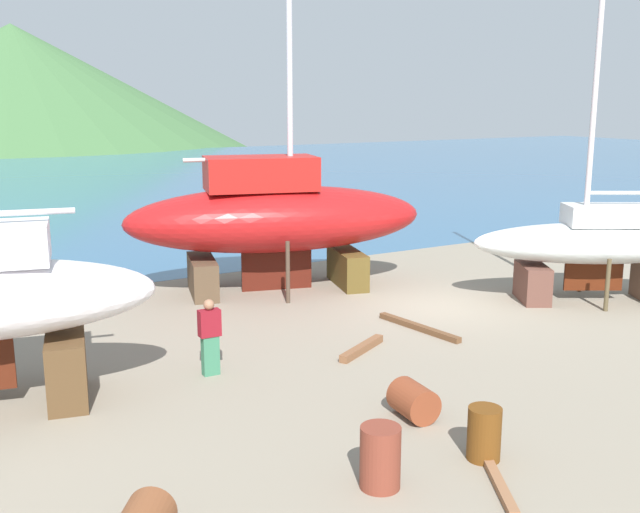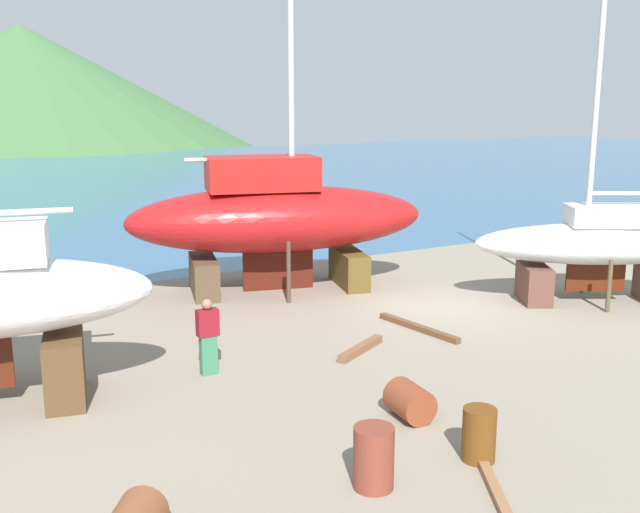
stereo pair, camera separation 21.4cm
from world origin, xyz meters
name	(u,v)px [view 2 (the right image)]	position (x,y,z in m)	size (l,w,h in m)	color
ground_plane	(521,338)	(0.00, -3.16, 0.00)	(40.02, 40.02, 0.00)	gray
sea_water	(106,181)	(0.00, 36.85, 0.00)	(160.06, 60.48, 0.01)	#32618B
headland_hill	(28,143)	(2.72, 89.48, 0.00)	(113.80, 113.80, 30.25)	#40693B
sailboat_large_starboard	(276,217)	(-3.02, 3.87, 2.21)	(9.23, 5.03, 16.03)	brown
sailboat_mid_port	(599,245)	(4.17, -1.76, 1.63)	(6.83, 5.10, 10.48)	brown
worker	(208,336)	(-7.34, -1.68, 0.83)	(0.45, 0.26, 1.61)	#357353
barrel_rust_far	(410,401)	(-5.03, -5.50, 0.32)	(0.65, 0.65, 0.82)	brown
barrel_by_slipway	(479,434)	(-5.02, -7.29, 0.43)	(0.53, 0.53, 0.86)	#5E3410
barrel_tar_black	(374,458)	(-6.92, -7.17, 0.47)	(0.60, 0.60, 0.94)	brown
timber_short_skew	(494,488)	(-5.46, -8.14, 0.05)	(1.54, 0.15, 0.11)	brown
timber_short_cross	(361,349)	(-3.88, -2.10, 0.08)	(1.75, 0.19, 0.17)	brown
timber_long_aft	(577,260)	(7.79, 2.07, 0.08)	(1.79, 0.14, 0.15)	brown
timber_plank_near	(418,328)	(-1.77, -1.44, 0.07)	(2.66, 0.18, 0.14)	brown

